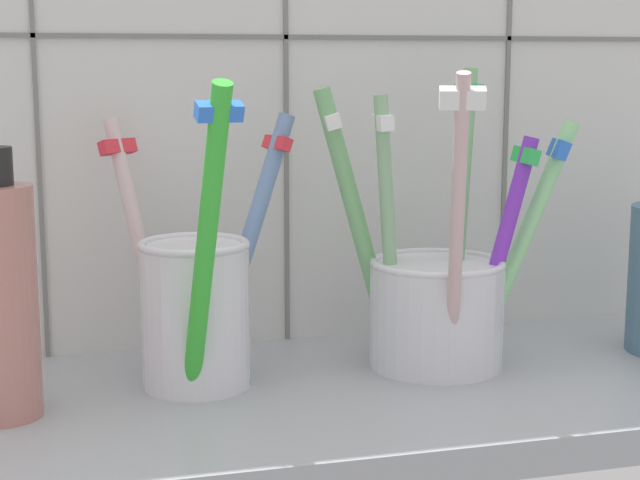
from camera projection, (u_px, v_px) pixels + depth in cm
name	position (u px, v px, depth cm)	size (l,w,h in cm)	color
counter_slab	(331.00, 403.00, 59.98)	(64.00, 22.00, 2.00)	#9EA3A8
tile_wall_back	(282.00, 37.00, 67.63)	(64.00, 2.20, 45.00)	silver
toothbrush_cup_left	(196.00, 302.00, 59.21)	(11.93, 16.20, 18.12)	white
toothbrush_cup_right	(438.00, 296.00, 63.30)	(16.30, 12.81, 18.53)	silver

